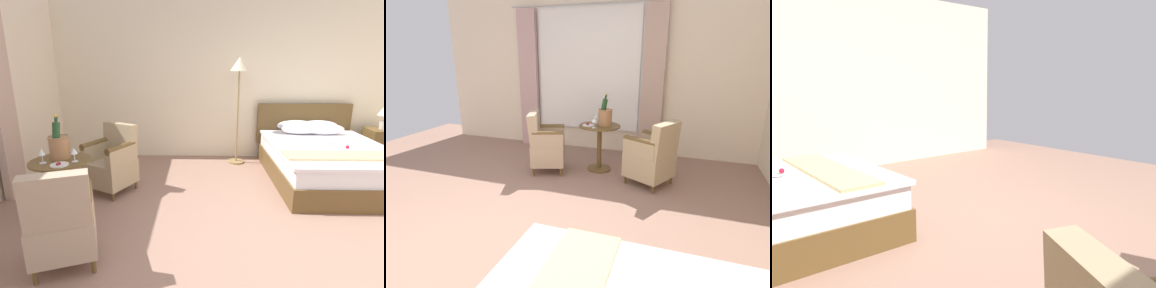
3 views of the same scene
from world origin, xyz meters
TOP-DOWN VIEW (x-y plane):
  - ground_plane at (0.00, 0.00)m, footprint 8.12×8.12m
  - wall_window_side at (-3.35, 0.00)m, footprint 0.27×5.97m
  - side_table_round at (-2.26, 0.51)m, footprint 0.62×0.62m
  - champagne_bucket at (-2.29, 0.58)m, footprint 0.22×0.22m
  - wine_glass_near_bucket at (-2.39, 0.42)m, footprint 0.07×0.07m
  - wine_glass_near_edge at (-2.08, 0.48)m, footprint 0.08×0.08m
  - snack_plate at (-2.19, 0.35)m, footprint 0.18×0.18m
  - armchair_by_window at (-1.95, 1.34)m, footprint 0.72×0.74m
  - armchair_facing_bed at (-1.94, -0.25)m, footprint 0.66×0.66m

SIDE VIEW (x-z plane):
  - ground_plane at x=0.00m, z-range 0.00..0.00m
  - armchair_by_window at x=-1.95m, z-range -0.05..0.87m
  - armchair_facing_bed at x=-1.94m, z-range -0.04..0.89m
  - side_table_round at x=-2.26m, z-range 0.09..0.80m
  - snack_plate at x=-2.19m, z-range 0.70..0.74m
  - wine_glass_near_edge at x=-2.08m, z-range 0.75..0.89m
  - wine_glass_near_bucket at x=-2.39m, z-range 0.75..0.90m
  - champagne_bucket at x=-2.29m, z-range 0.62..1.11m
  - wall_window_side at x=-3.35m, z-range -0.01..2.81m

